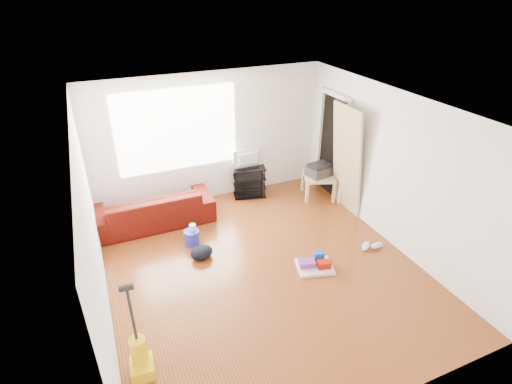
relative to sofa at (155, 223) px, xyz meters
name	(u,v)px	position (x,y,z in m)	size (l,w,h in m)	color
room	(264,192)	(1.35, -1.80, 1.25)	(4.51, 5.01, 2.51)	#622D18
sofa	(155,223)	(0.00, 0.00, 0.00)	(2.11, 0.82, 0.62)	#330304
tv_stand	(249,182)	(1.97, 0.27, 0.32)	(0.70, 0.50, 0.63)	black
tv	(249,159)	(1.97, 0.27, 0.81)	(0.62, 0.08, 0.36)	black
side_table	(319,179)	(3.23, -0.30, 0.40)	(0.75, 0.75, 0.48)	tan
printer	(319,170)	(3.23, -0.30, 0.59)	(0.52, 0.42, 0.24)	#2E2E30
bucket	(192,244)	(0.45, -0.89, 0.00)	(0.25, 0.25, 0.25)	#222DBA
toilet_paper	(193,234)	(0.49, -0.86, 0.18)	(0.11, 0.11, 0.10)	silver
cleaning_tray	(315,264)	(2.03, -2.23, 0.06)	(0.64, 0.56, 0.19)	silver
backpack	(202,257)	(0.50, -1.32, 0.00)	(0.37, 0.29, 0.20)	black
sneakers	(371,246)	(3.13, -2.18, 0.05)	(0.44, 0.24, 0.10)	silver
vacuum	(140,358)	(-0.72, -3.07, 0.23)	(0.28, 0.31, 1.23)	gold
door_panel	(341,208)	(3.41, -0.90, 0.00)	(0.04, 0.82, 2.04)	tan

